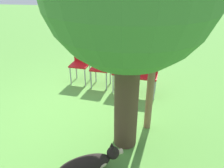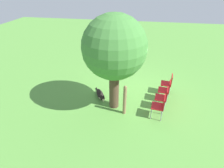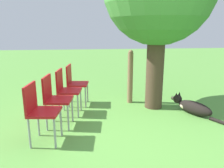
# 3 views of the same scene
# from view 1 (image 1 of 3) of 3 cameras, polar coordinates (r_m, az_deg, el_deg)

# --- Properties ---
(ground_plane) EXTENTS (30.00, 30.00, 0.00)m
(ground_plane) POSITION_cam_1_polar(r_m,az_deg,el_deg) (4.35, -8.61, -8.41)
(ground_plane) COLOR #56933D
(dog) EXTENTS (0.67, 1.13, 0.36)m
(dog) POSITION_cam_1_polar(r_m,az_deg,el_deg) (3.26, -6.02, -19.95)
(dog) COLOR black
(dog) RESTS_ON ground_plane
(fence_post) EXTENTS (0.12, 0.12, 1.21)m
(fence_post) POSITION_cam_1_polar(r_m,az_deg,el_deg) (3.77, 9.77, -3.57)
(fence_post) COLOR #846647
(fence_post) RESTS_ON ground_plane
(red_chair_0) EXTENTS (0.47, 0.49, 0.90)m
(red_chair_0) POSITION_cam_1_polar(r_m,az_deg,el_deg) (5.50, -8.13, 5.90)
(red_chair_0) COLOR #B21419
(red_chair_0) RESTS_ON ground_plane
(red_chair_1) EXTENTS (0.47, 0.49, 0.90)m
(red_chair_1) POSITION_cam_1_polar(r_m,az_deg,el_deg) (5.25, -2.74, 5.10)
(red_chair_1) COLOR #B21419
(red_chair_1) RESTS_ON ground_plane
(red_chair_2) EXTENTS (0.47, 0.49, 0.90)m
(red_chair_2) POSITION_cam_1_polar(r_m,az_deg,el_deg) (5.05, 3.10, 4.18)
(red_chair_2) COLOR #B21419
(red_chair_2) RESTS_ON ground_plane
(red_chair_3) EXTENTS (0.47, 0.49, 0.90)m
(red_chair_3) POSITION_cam_1_polar(r_m,az_deg,el_deg) (4.92, 9.33, 3.15)
(red_chair_3) COLOR #B21419
(red_chair_3) RESTS_ON ground_plane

